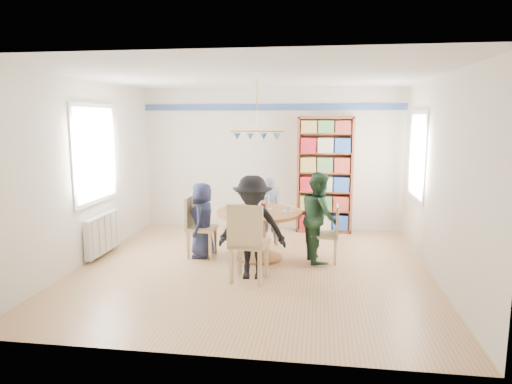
% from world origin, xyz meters
% --- Properties ---
extents(ground, '(5.00, 5.00, 0.00)m').
position_xyz_m(ground, '(0.00, 0.00, 0.00)').
color(ground, tan).
extents(room_shell, '(5.00, 5.00, 5.00)m').
position_xyz_m(room_shell, '(-0.26, 0.87, 1.65)').
color(room_shell, white).
rests_on(room_shell, ground).
extents(radiator, '(0.12, 1.00, 0.60)m').
position_xyz_m(radiator, '(-2.42, 0.30, 0.35)').
color(radiator, silver).
rests_on(radiator, ground).
extents(dining_table, '(1.30, 1.30, 0.75)m').
position_xyz_m(dining_table, '(0.05, 0.46, 0.56)').
color(dining_table, '#915E2F').
rests_on(dining_table, ground).
extents(chair_left, '(0.43, 0.43, 0.95)m').
position_xyz_m(chair_left, '(-0.94, 0.46, 0.52)').
color(chair_left, tan).
rests_on(chair_left, ground).
extents(chair_right, '(0.40, 0.40, 0.87)m').
position_xyz_m(chair_right, '(1.11, 0.47, 0.48)').
color(chair_right, tan).
rests_on(chair_right, ground).
extents(chair_far, '(0.46, 0.46, 0.95)m').
position_xyz_m(chair_far, '(0.05, 1.47, 0.52)').
color(chair_far, tan).
rests_on(chair_far, ground).
extents(chair_near, '(0.52, 0.52, 1.06)m').
position_xyz_m(chair_near, '(0.03, -0.59, 0.58)').
color(chair_near, tan).
rests_on(chair_near, ground).
extents(person_left, '(0.39, 0.58, 1.16)m').
position_xyz_m(person_left, '(-0.84, 0.45, 0.58)').
color(person_left, '#171C34').
rests_on(person_left, ground).
extents(person_right, '(0.66, 0.77, 1.36)m').
position_xyz_m(person_right, '(0.94, 0.49, 0.68)').
color(person_right, '#1B3721').
rests_on(person_right, ground).
extents(person_far, '(0.46, 0.33, 1.15)m').
position_xyz_m(person_far, '(0.09, 1.36, 0.58)').
color(person_far, gray).
rests_on(person_far, ground).
extents(person_near, '(0.93, 0.57, 1.40)m').
position_xyz_m(person_near, '(0.06, -0.39, 0.70)').
color(person_near, black).
rests_on(person_near, ground).
extents(bookshelf, '(1.03, 0.31, 2.17)m').
position_xyz_m(bookshelf, '(1.03, 2.34, 1.07)').
color(bookshelf, maroon).
rests_on(bookshelf, ground).
extents(tableware, '(1.02, 1.02, 0.27)m').
position_xyz_m(tableware, '(0.02, 0.49, 0.81)').
color(tableware, white).
rests_on(tableware, dining_table).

